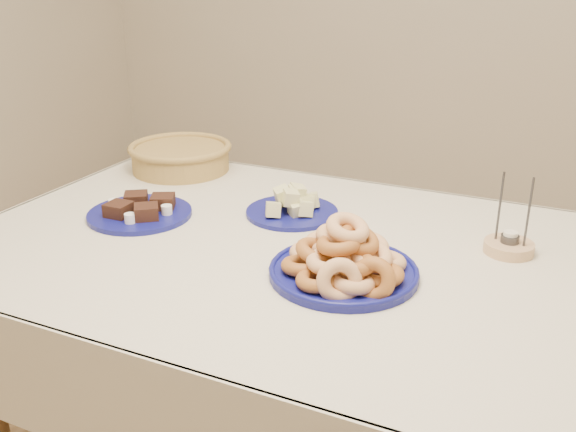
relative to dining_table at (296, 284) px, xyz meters
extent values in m
cylinder|color=brown|center=(-0.70, 0.40, -0.28)|extent=(0.06, 0.06, 0.72)
cube|color=beige|center=(0.00, 0.00, 0.10)|extent=(1.70, 1.10, 0.02)
cube|color=beige|center=(0.00, 0.55, -0.03)|extent=(1.70, 0.01, 0.28)
cube|color=beige|center=(0.00, -0.55, -0.03)|extent=(1.70, 0.01, 0.28)
cube|color=beige|center=(-0.85, 0.00, -0.03)|extent=(0.01, 1.10, 0.28)
cylinder|color=navy|center=(0.16, -0.10, 0.11)|extent=(0.44, 0.44, 0.02)
torus|color=navy|center=(0.16, -0.10, 0.12)|extent=(0.45, 0.45, 0.01)
torus|color=tan|center=(0.24, -0.05, 0.14)|extent=(0.14, 0.14, 0.04)
torus|color=brown|center=(0.18, -0.01, 0.14)|extent=(0.14, 0.14, 0.04)
torus|color=brown|center=(0.11, -0.03, 0.14)|extent=(0.13, 0.13, 0.04)
torus|color=tan|center=(0.07, -0.08, 0.14)|extent=(0.13, 0.13, 0.03)
torus|color=brown|center=(0.08, -0.15, 0.14)|extent=(0.13, 0.13, 0.04)
torus|color=brown|center=(0.14, -0.20, 0.14)|extent=(0.11, 0.11, 0.04)
torus|color=tan|center=(0.21, -0.18, 0.14)|extent=(0.11, 0.12, 0.04)
torus|color=brown|center=(0.26, -0.12, 0.14)|extent=(0.12, 0.11, 0.04)
torus|color=tan|center=(0.20, -0.05, 0.17)|extent=(0.14, 0.14, 0.05)
torus|color=brown|center=(0.15, -0.04, 0.17)|extent=(0.14, 0.14, 0.05)
torus|color=tan|center=(0.10, -0.07, 0.17)|extent=(0.14, 0.14, 0.04)
torus|color=brown|center=(0.11, -0.13, 0.17)|extent=(0.13, 0.12, 0.06)
torus|color=tan|center=(0.15, -0.16, 0.17)|extent=(0.11, 0.11, 0.04)
torus|color=brown|center=(0.20, -0.15, 0.17)|extent=(0.14, 0.14, 0.04)
torus|color=tan|center=(0.22, -0.10, 0.17)|extent=(0.14, 0.14, 0.06)
torus|color=brown|center=(0.19, -0.09, 0.20)|extent=(0.12, 0.12, 0.07)
torus|color=tan|center=(0.14, -0.08, 0.20)|extent=(0.11, 0.11, 0.03)
torus|color=brown|center=(0.16, -0.13, 0.20)|extent=(0.12, 0.11, 0.04)
torus|color=tan|center=(0.17, -0.10, 0.23)|extent=(0.13, 0.13, 0.06)
torus|color=tan|center=(0.19, -0.21, 0.15)|extent=(0.11, 0.10, 0.10)
torus|color=brown|center=(0.25, -0.17, 0.15)|extent=(0.10, 0.07, 0.10)
cylinder|color=navy|center=(-0.10, 0.19, 0.11)|extent=(0.28, 0.28, 0.01)
cube|color=#D6D687|center=(-0.12, 0.17, 0.17)|extent=(0.06, 0.06, 0.05)
cube|color=#D6D687|center=(-0.07, 0.16, 0.14)|extent=(0.06, 0.06, 0.05)
cube|color=#D6D687|center=(-0.09, 0.16, 0.17)|extent=(0.06, 0.06, 0.05)
cube|color=#D6D687|center=(-0.14, 0.22, 0.14)|extent=(0.06, 0.06, 0.05)
cube|color=#D6D687|center=(-0.06, 0.24, 0.14)|extent=(0.06, 0.05, 0.05)
cube|color=#D6D687|center=(-0.09, 0.20, 0.17)|extent=(0.06, 0.05, 0.04)
cube|color=#D6D687|center=(-0.05, 0.17, 0.14)|extent=(0.05, 0.06, 0.05)
cube|color=#D6D687|center=(-0.10, 0.23, 0.14)|extent=(0.05, 0.06, 0.05)
cube|color=#D6D687|center=(-0.07, 0.21, 0.14)|extent=(0.06, 0.06, 0.05)
cube|color=#D6D687|center=(-0.09, 0.21, 0.17)|extent=(0.06, 0.06, 0.05)
cube|color=#D6D687|center=(-0.13, 0.13, 0.14)|extent=(0.06, 0.06, 0.05)
cylinder|color=navy|center=(-0.48, 0.00, 0.11)|extent=(0.37, 0.37, 0.01)
cube|color=black|center=(-0.51, -0.05, 0.14)|extent=(0.06, 0.06, 0.04)
cube|color=black|center=(-0.43, -0.03, 0.14)|extent=(0.09, 0.09, 0.04)
cube|color=black|center=(-0.52, 0.03, 0.14)|extent=(0.09, 0.09, 0.04)
cube|color=black|center=(-0.44, 0.05, 0.14)|extent=(0.08, 0.08, 0.04)
cylinder|color=white|center=(-0.56, -0.01, 0.13)|extent=(0.04, 0.04, 0.03)
cylinder|color=white|center=(-0.45, -0.08, 0.13)|extent=(0.04, 0.04, 0.03)
cylinder|color=white|center=(-0.40, 0.02, 0.13)|extent=(0.04, 0.04, 0.03)
cylinder|color=olive|center=(-0.61, 0.40, 0.14)|extent=(0.41, 0.41, 0.08)
torus|color=olive|center=(-0.61, 0.40, 0.19)|extent=(0.44, 0.44, 0.02)
cylinder|color=tan|center=(0.48, 0.19, 0.12)|extent=(0.14, 0.14, 0.03)
cylinder|color=#3E3E43|center=(0.48, 0.19, 0.14)|extent=(0.05, 0.05, 0.02)
cylinder|color=white|center=(0.48, 0.19, 0.16)|extent=(0.04, 0.04, 0.01)
cylinder|color=#3E3E43|center=(0.45, 0.19, 0.22)|extent=(0.01, 0.01, 0.17)
cylinder|color=#3E3E43|center=(0.51, 0.18, 0.22)|extent=(0.01, 0.01, 0.17)
camera|label=1|loc=(0.60, -1.32, 0.77)|focal=40.00mm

